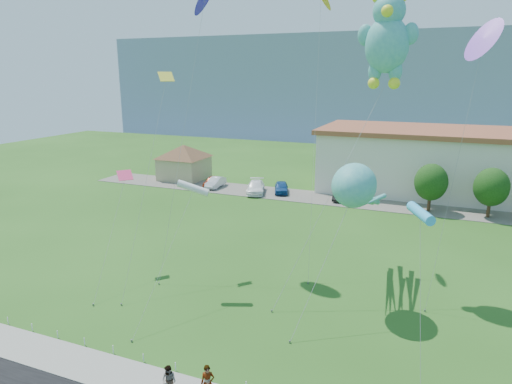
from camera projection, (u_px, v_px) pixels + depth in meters
ground at (205, 361)px, 24.48m from camera, size 160.00×160.00×0.00m
parking_strip at (342, 200)px, 55.83m from camera, size 70.00×6.00×0.06m
hill_ridge at (407, 84)px, 128.87m from camera, size 160.00×50.00×25.00m
pavilion at (184, 159)px, 66.59m from camera, size 9.20×9.20×5.00m
rope_fence at (192, 371)px, 23.26m from camera, size 26.05×0.05×0.50m
tree_near at (431, 182)px, 50.42m from camera, size 3.60×3.60×5.47m
tree_mid at (491, 187)px, 48.22m from camera, size 3.60×3.60×5.47m
pedestrian_left at (208, 383)px, 21.26m from camera, size 0.77×0.66×1.77m
pedestrian_right at (169, 381)px, 21.55m from camera, size 0.77×0.60×1.56m
parked_car_red at (212, 181)px, 62.65m from camera, size 1.85×4.07×1.35m
parked_car_silver at (216, 182)px, 61.91m from camera, size 1.55×4.17×1.36m
parked_car_white at (256, 187)px, 58.97m from camera, size 3.70×5.66×1.52m
parked_car_blue at (281, 187)px, 59.06m from camera, size 3.00×4.53×1.43m
parked_car_black at (342, 195)px, 55.55m from camera, size 1.61×3.80×1.22m
octopus_kite at (357, 192)px, 30.13m from camera, size 3.57×13.06×9.55m
teddy_bear_kite at (387, 38)px, 30.38m from camera, size 7.18×9.17×20.30m
small_kite_pink at (122, 187)px, 34.69m from camera, size 2.65×7.34×7.84m
small_kite_cyan at (421, 215)px, 21.96m from camera, size 1.20×4.62×8.89m
small_kite_yellow at (161, 104)px, 34.26m from camera, size 1.95×9.28×15.22m
small_kite_purple at (482, 46)px, 27.85m from camera, size 2.70×4.18×17.71m
small_kite_white at (193, 189)px, 31.12m from camera, size 0.50×8.73×7.85m
small_kite_orange at (321, 0)px, 36.02m from camera, size 2.79×8.78×21.96m
small_kite_blue at (203, 5)px, 34.48m from camera, size 1.80×7.92×21.31m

